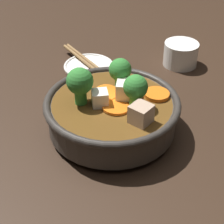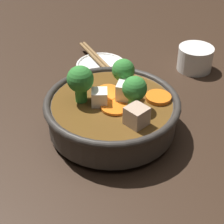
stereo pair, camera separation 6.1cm
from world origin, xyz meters
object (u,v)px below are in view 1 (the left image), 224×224
side_saucer (89,67)px  tea_cup (181,54)px  chopsticks_pair (89,63)px  stirfry_bowl (112,110)px

side_saucer → tea_cup: bearing=24.5°
side_saucer → tea_cup: 0.20m
chopsticks_pair → stirfry_bowl: bearing=-59.0°
tea_cup → chopsticks_pair: (-0.18, -0.08, -0.01)m
side_saucer → chopsticks_pair: chopsticks_pair is taller
stirfry_bowl → tea_cup: bearing=74.8°
side_saucer → tea_cup: tea_cup is taller
stirfry_bowl → side_saucer: 0.22m
side_saucer → chopsticks_pair: (0.00, 0.00, 0.01)m
stirfry_bowl → tea_cup: (0.07, 0.27, -0.02)m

